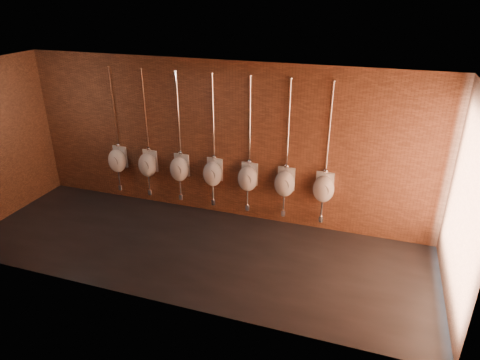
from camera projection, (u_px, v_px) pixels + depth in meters
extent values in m
plane|color=black|center=(195.00, 249.00, 7.91)|extent=(8.50, 8.50, 0.00)
cube|color=black|center=(186.00, 74.00, 6.58)|extent=(8.50, 3.00, 0.04)
cube|color=brown|center=(222.00, 142.00, 8.54)|extent=(8.50, 0.04, 3.20)
cube|color=brown|center=(146.00, 210.00, 5.95)|extent=(8.50, 0.04, 3.20)
cube|color=brown|center=(466.00, 207.00, 6.01)|extent=(0.04, 3.00, 3.20)
ellipsoid|color=white|center=(117.00, 161.00, 9.37)|extent=(0.43, 0.39, 0.53)
cube|color=white|center=(120.00, 156.00, 9.47)|extent=(0.35, 0.07, 0.48)
cylinder|color=gray|center=(114.00, 162.00, 9.24)|extent=(0.24, 0.04, 0.23)
cylinder|color=white|center=(114.00, 109.00, 9.00)|extent=(0.03, 0.03, 1.74)
sphere|color=white|center=(118.00, 145.00, 9.33)|extent=(0.10, 0.10, 0.10)
cylinder|color=white|center=(109.00, 66.00, 8.64)|extent=(0.06, 0.06, 0.01)
cylinder|color=white|center=(119.00, 177.00, 9.53)|extent=(0.04, 0.04, 0.37)
cylinder|color=white|center=(121.00, 187.00, 9.64)|extent=(0.10, 0.10, 0.13)
cylinder|color=white|center=(123.00, 185.00, 9.71)|extent=(0.04, 0.18, 0.04)
ellipsoid|color=white|center=(147.00, 165.00, 9.15)|extent=(0.43, 0.39, 0.53)
cube|color=white|center=(150.00, 160.00, 9.25)|extent=(0.35, 0.07, 0.48)
cylinder|color=gray|center=(144.00, 166.00, 9.02)|extent=(0.24, 0.04, 0.23)
cylinder|color=white|center=(145.00, 112.00, 8.78)|extent=(0.03, 0.03, 1.74)
sphere|color=white|center=(149.00, 149.00, 9.11)|extent=(0.10, 0.10, 0.10)
cylinder|color=white|center=(141.00, 69.00, 8.42)|extent=(0.06, 0.06, 0.01)
cylinder|color=white|center=(149.00, 182.00, 9.32)|extent=(0.04, 0.04, 0.37)
cylinder|color=white|center=(150.00, 192.00, 9.42)|extent=(0.10, 0.10, 0.13)
cylinder|color=white|center=(152.00, 190.00, 9.50)|extent=(0.04, 0.18, 0.04)
ellipsoid|color=white|center=(179.00, 169.00, 8.94)|extent=(0.43, 0.39, 0.53)
cube|color=white|center=(182.00, 165.00, 9.03)|extent=(0.35, 0.07, 0.48)
cylinder|color=gray|center=(176.00, 170.00, 8.81)|extent=(0.24, 0.04, 0.23)
cylinder|color=white|center=(178.00, 115.00, 8.56)|extent=(0.03, 0.03, 1.74)
sphere|color=white|center=(181.00, 153.00, 8.89)|extent=(0.10, 0.10, 0.10)
cylinder|color=white|center=(176.00, 71.00, 8.20)|extent=(0.06, 0.06, 0.01)
cylinder|color=white|center=(180.00, 186.00, 9.10)|extent=(0.04, 0.04, 0.37)
cylinder|color=white|center=(181.00, 197.00, 9.20)|extent=(0.10, 0.10, 0.13)
cylinder|color=white|center=(183.00, 195.00, 9.28)|extent=(0.04, 0.18, 0.04)
ellipsoid|color=white|center=(213.00, 174.00, 8.72)|extent=(0.43, 0.39, 0.53)
cube|color=white|center=(215.00, 169.00, 8.82)|extent=(0.35, 0.07, 0.48)
cylinder|color=gray|center=(210.00, 175.00, 8.59)|extent=(0.24, 0.04, 0.23)
cylinder|color=white|center=(213.00, 118.00, 8.35)|extent=(0.03, 0.03, 1.74)
sphere|color=white|center=(214.00, 157.00, 8.67)|extent=(0.10, 0.10, 0.10)
cylinder|color=white|center=(212.00, 73.00, 7.99)|extent=(0.06, 0.06, 0.01)
cylinder|color=white|center=(213.00, 191.00, 8.88)|extent=(0.04, 0.04, 0.37)
cylinder|color=white|center=(213.00, 202.00, 8.99)|extent=(0.10, 0.10, 0.13)
cylinder|color=white|center=(215.00, 200.00, 9.06)|extent=(0.04, 0.18, 0.04)
ellipsoid|color=white|center=(248.00, 179.00, 8.50)|extent=(0.43, 0.39, 0.53)
cube|color=white|center=(250.00, 174.00, 8.60)|extent=(0.35, 0.07, 0.48)
cylinder|color=gray|center=(246.00, 180.00, 8.37)|extent=(0.24, 0.04, 0.23)
cylinder|color=white|center=(250.00, 122.00, 8.13)|extent=(0.03, 0.03, 1.74)
sphere|color=white|center=(249.00, 161.00, 8.46)|extent=(0.10, 0.10, 0.10)
cylinder|color=white|center=(250.00, 76.00, 7.77)|extent=(0.06, 0.06, 0.01)
cylinder|color=white|center=(248.00, 196.00, 8.67)|extent=(0.04, 0.04, 0.37)
cylinder|color=white|center=(247.00, 207.00, 8.77)|extent=(0.10, 0.10, 0.13)
cylinder|color=white|center=(249.00, 205.00, 8.84)|extent=(0.04, 0.18, 0.04)
ellipsoid|color=white|center=(285.00, 184.00, 8.29)|extent=(0.43, 0.39, 0.53)
cube|color=white|center=(286.00, 178.00, 8.38)|extent=(0.35, 0.07, 0.48)
cylinder|color=gray|center=(283.00, 185.00, 8.16)|extent=(0.24, 0.04, 0.23)
cylinder|color=white|center=(289.00, 126.00, 7.91)|extent=(0.03, 0.03, 1.74)
sphere|color=white|center=(287.00, 166.00, 8.24)|extent=(0.10, 0.10, 0.10)
cylinder|color=white|center=(291.00, 78.00, 7.55)|extent=(0.06, 0.06, 0.01)
cylinder|color=white|center=(284.00, 202.00, 8.45)|extent=(0.04, 0.04, 0.37)
cylinder|color=white|center=(283.00, 213.00, 8.55)|extent=(0.10, 0.10, 0.13)
cylinder|color=white|center=(284.00, 211.00, 8.63)|extent=(0.04, 0.18, 0.04)
ellipsoid|color=white|center=(323.00, 189.00, 8.07)|extent=(0.43, 0.39, 0.53)
cube|color=white|center=(325.00, 184.00, 8.16)|extent=(0.35, 0.07, 0.48)
cylinder|color=gray|center=(322.00, 190.00, 7.94)|extent=(0.24, 0.04, 0.23)
cylinder|color=white|center=(330.00, 129.00, 7.70)|extent=(0.03, 0.03, 1.74)
sphere|color=white|center=(326.00, 171.00, 8.02)|extent=(0.10, 0.10, 0.10)
cylinder|color=white|center=(334.00, 81.00, 7.34)|extent=(0.06, 0.06, 0.01)
cylinder|color=white|center=(322.00, 207.00, 8.23)|extent=(0.04, 0.04, 0.37)
cylinder|color=white|center=(321.00, 219.00, 8.33)|extent=(0.10, 0.10, 0.13)
cylinder|color=white|center=(321.00, 216.00, 8.41)|extent=(0.04, 0.18, 0.04)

